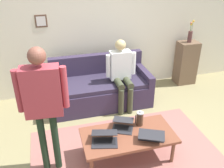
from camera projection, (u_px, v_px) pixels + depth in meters
ground_plane at (125, 157)px, 3.57m from camera, size 7.68×7.68×0.00m
area_rug at (130, 161)px, 3.50m from camera, size 2.69×2.05×0.01m
back_wall at (91, 26)px, 4.82m from camera, size 7.04×0.11×2.70m
couch at (100, 88)px, 4.76m from camera, size 1.82×0.85×0.88m
coffee_table at (128, 137)px, 3.41m from camera, size 1.27×0.64×0.41m
laptop_left at (105, 139)px, 3.24m from camera, size 0.40×0.36×0.14m
laptop_center at (151, 136)px, 3.30m from camera, size 0.43×0.40×0.12m
laptop_right at (123, 126)px, 3.49m from camera, size 0.38×0.38×0.13m
french_press at (140, 119)px, 3.53m from camera, size 0.12×0.10×0.24m
side_shelf at (186, 63)px, 5.45m from camera, size 0.42×0.32×0.94m
flower_vase at (190, 35)px, 5.15m from camera, size 0.09×0.09×0.46m
person_standing at (43, 98)px, 2.90m from camera, size 0.60×0.23×1.72m
person_seated at (121, 71)px, 4.45m from camera, size 0.55×0.51×1.28m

